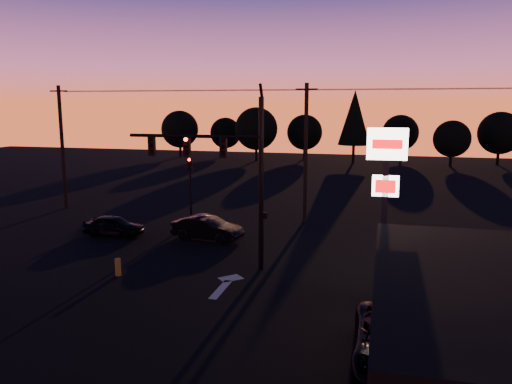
{
  "coord_description": "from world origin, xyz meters",
  "views": [
    {
      "loc": [
        6.88,
        -17.9,
        7.69
      ],
      "look_at": [
        1.0,
        5.0,
        3.5
      ],
      "focal_mm": 35.0,
      "sensor_mm": 36.0,
      "label": 1
    }
  ],
  "objects_px": {
    "traffic_signal_mast": "(228,164)",
    "secondary_signal": "(190,181)",
    "pylon_sign": "(386,178)",
    "car_mid": "(207,228)",
    "car_left": "(114,226)",
    "bollard": "(118,267)",
    "suv_parked": "(392,340)"
  },
  "relations": [
    {
      "from": "traffic_signal_mast",
      "to": "secondary_signal",
      "type": "distance_m",
      "value": 9.19
    },
    {
      "from": "pylon_sign",
      "to": "car_mid",
      "type": "relative_size",
      "value": 1.65
    },
    {
      "from": "traffic_signal_mast",
      "to": "car_left",
      "type": "relative_size",
      "value": 2.41
    },
    {
      "from": "car_left",
      "to": "bollard",
      "type": "bearing_deg",
      "value": -149.85
    },
    {
      "from": "secondary_signal",
      "to": "bollard",
      "type": "height_order",
      "value": "secondary_signal"
    },
    {
      "from": "bollard",
      "to": "suv_parked",
      "type": "bearing_deg",
      "value": -22.18
    },
    {
      "from": "car_left",
      "to": "car_mid",
      "type": "relative_size",
      "value": 0.87
    },
    {
      "from": "pylon_sign",
      "to": "secondary_signal",
      "type": "bearing_deg",
      "value": 140.23
    },
    {
      "from": "pylon_sign",
      "to": "traffic_signal_mast",
      "type": "bearing_deg",
      "value": 160.64
    },
    {
      "from": "traffic_signal_mast",
      "to": "car_left",
      "type": "height_order",
      "value": "traffic_signal_mast"
    },
    {
      "from": "secondary_signal",
      "to": "car_left",
      "type": "xyz_separation_m",
      "value": [
        -3.37,
        -3.78,
        -2.25
      ]
    },
    {
      "from": "car_left",
      "to": "suv_parked",
      "type": "xyz_separation_m",
      "value": [
        15.74,
        -11.07,
        0.08
      ]
    },
    {
      "from": "car_left",
      "to": "car_mid",
      "type": "height_order",
      "value": "car_mid"
    },
    {
      "from": "pylon_sign",
      "to": "car_left",
      "type": "distance_m",
      "value": 17.13
    },
    {
      "from": "traffic_signal_mast",
      "to": "suv_parked",
      "type": "xyz_separation_m",
      "value": [
        7.47,
        -7.36,
        -4.25
      ]
    },
    {
      "from": "traffic_signal_mast",
      "to": "pylon_sign",
      "type": "distance_m",
      "value": 7.52
    },
    {
      "from": "traffic_signal_mast",
      "to": "car_mid",
      "type": "bearing_deg",
      "value": 121.47
    },
    {
      "from": "secondary_signal",
      "to": "pylon_sign",
      "type": "distance_m",
      "value": 15.75
    },
    {
      "from": "pylon_sign",
      "to": "suv_parked",
      "type": "bearing_deg",
      "value": -85.64
    },
    {
      "from": "bollard",
      "to": "suv_parked",
      "type": "xyz_separation_m",
      "value": [
        11.94,
        -4.87,
        0.29
      ]
    },
    {
      "from": "suv_parked",
      "to": "secondary_signal",
      "type": "bearing_deg",
      "value": 128.27
    },
    {
      "from": "secondary_signal",
      "to": "car_mid",
      "type": "height_order",
      "value": "secondary_signal"
    },
    {
      "from": "bollard",
      "to": "car_left",
      "type": "relative_size",
      "value": 0.22
    },
    {
      "from": "car_left",
      "to": "secondary_signal",
      "type": "bearing_deg",
      "value": -43.14
    },
    {
      "from": "traffic_signal_mast",
      "to": "suv_parked",
      "type": "height_order",
      "value": "traffic_signal_mast"
    },
    {
      "from": "secondary_signal",
      "to": "traffic_signal_mast",
      "type": "bearing_deg",
      "value": -56.81
    },
    {
      "from": "traffic_signal_mast",
      "to": "car_left",
      "type": "bearing_deg",
      "value": 155.81
    },
    {
      "from": "car_mid",
      "to": "suv_parked",
      "type": "relative_size",
      "value": 0.84
    },
    {
      "from": "car_left",
      "to": "suv_parked",
      "type": "relative_size",
      "value": 0.72
    },
    {
      "from": "traffic_signal_mast",
      "to": "suv_parked",
      "type": "distance_m",
      "value": 11.31
    },
    {
      "from": "pylon_sign",
      "to": "car_left",
      "type": "xyz_separation_m",
      "value": [
        -15.37,
        6.21,
        -4.31
      ]
    },
    {
      "from": "car_left",
      "to": "car_mid",
      "type": "bearing_deg",
      "value": -85.56
    }
  ]
}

